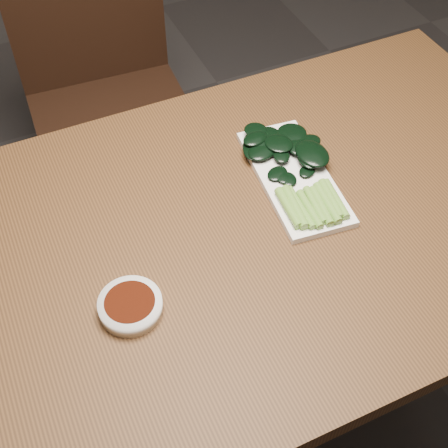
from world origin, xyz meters
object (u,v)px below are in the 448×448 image
at_px(table, 234,252).
at_px(gai_lan, 290,161).
at_px(sauce_bowl, 130,306).
at_px(chair_far, 106,91).
at_px(serving_plate, 294,177).

relative_size(table, gai_lan, 4.54).
bearing_deg(sauce_bowl, chair_far, 77.15).
bearing_deg(gai_lan, serving_plate, -97.85).
xyz_separation_m(chair_far, gai_lan, (0.18, -0.74, 0.29)).
bearing_deg(sauce_bowl, serving_plate, 21.51).
bearing_deg(gai_lan, chair_far, 103.84).
distance_m(table, serving_plate, 0.19).
height_order(sauce_bowl, serving_plate, sauce_bowl).
xyz_separation_m(sauce_bowl, serving_plate, (0.39, 0.15, -0.01)).
bearing_deg(sauce_bowl, table, 21.05).
bearing_deg(serving_plate, gai_lan, 82.15).
bearing_deg(table, chair_far, 91.40).
height_order(serving_plate, gai_lan, gai_lan).
xyz_separation_m(table, serving_plate, (0.16, 0.06, 0.08)).
xyz_separation_m(sauce_bowl, gai_lan, (0.39, 0.18, 0.01)).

